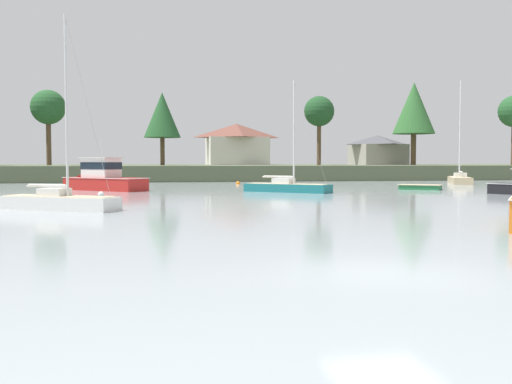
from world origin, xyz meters
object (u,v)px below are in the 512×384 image
at_px(dinghy_green, 420,188).
at_px(sailboat_sand, 460,181).
at_px(cruiser_red, 98,182).
at_px(sailboat_white, 59,206).
at_px(mooring_buoy_orange, 238,183).
at_px(sailboat_teal, 287,190).
at_px(mooring_buoy_white, 101,194).

xyz_separation_m(dinghy_green, sailboat_sand, (11.81, 13.61, 0.10)).
bearing_deg(cruiser_red, sailboat_white, -90.94).
distance_m(sailboat_sand, mooring_buoy_orange, 26.72).
distance_m(sailboat_teal, sailboat_sand, 29.62).
bearing_deg(mooring_buoy_white, sailboat_white, -95.07).
height_order(cruiser_red, dinghy_green, cruiser_red).
height_order(cruiser_red, mooring_buoy_white, cruiser_red).
height_order(sailboat_teal, mooring_buoy_orange, sailboat_teal).
distance_m(dinghy_green, sailboat_sand, 18.02).
distance_m(cruiser_red, mooring_buoy_white, 9.11).
xyz_separation_m(sailboat_sand, mooring_buoy_white, (-40.70, -17.82, -0.18)).
bearing_deg(sailboat_sand, mooring_buoy_orange, 172.05).
bearing_deg(cruiser_red, sailboat_teal, -22.60).
relative_size(sailboat_white, sailboat_teal, 1.09).
height_order(dinghy_green, sailboat_teal, sailboat_teal).
xyz_separation_m(cruiser_red, dinghy_green, (29.74, -4.83, -0.56)).
height_order(sailboat_teal, sailboat_sand, sailboat_sand).
bearing_deg(mooring_buoy_white, sailboat_teal, 8.20).
bearing_deg(sailboat_white, cruiser_red, 89.06).
xyz_separation_m(mooring_buoy_white, mooring_buoy_orange, (14.23, 21.52, 0.00)).
distance_m(sailboat_white, dinghy_green, 35.12).
distance_m(cruiser_red, dinghy_green, 30.13).
distance_m(dinghy_green, mooring_buoy_orange, 22.67).
relative_size(cruiser_red, dinghy_green, 2.12).
bearing_deg(sailboat_white, sailboat_sand, 37.08).
bearing_deg(mooring_buoy_white, cruiser_red, 95.40).
bearing_deg(mooring_buoy_orange, sailboat_white, -113.60).
bearing_deg(dinghy_green, sailboat_white, -149.02).
distance_m(sailboat_white, mooring_buoy_white, 13.92).
xyz_separation_m(sailboat_white, dinghy_green, (30.11, 18.08, -0.07)).
bearing_deg(sailboat_white, mooring_buoy_orange, 66.40).
bearing_deg(sailboat_sand, sailboat_white, -142.92).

